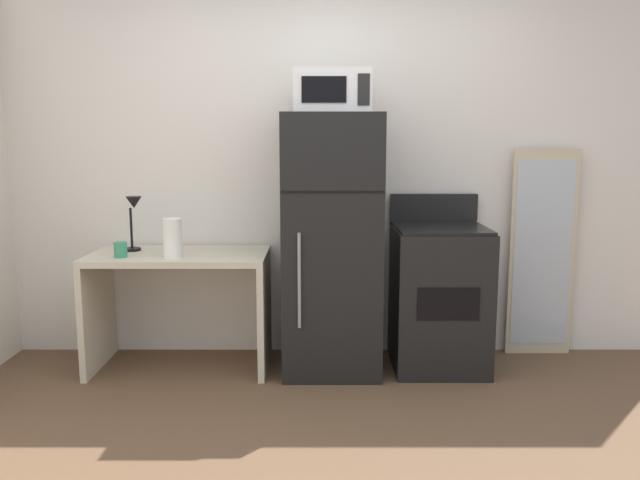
{
  "coord_description": "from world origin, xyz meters",
  "views": [
    {
      "loc": [
        -0.06,
        -2.68,
        1.48
      ],
      "look_at": [
        -0.05,
        1.1,
        0.87
      ],
      "focal_mm": 36.05,
      "sensor_mm": 36.0,
      "label": 1
    }
  ],
  "objects": [
    {
      "name": "desk_lamp",
      "position": [
        -1.25,
        1.39,
        0.99
      ],
      "size": [
        0.14,
        0.12,
        0.35
      ],
      "color": "black",
      "rests_on": "desk"
    },
    {
      "name": "refrigerator",
      "position": [
        0.02,
        1.31,
        0.81
      ],
      "size": [
        0.61,
        0.66,
        1.62
      ],
      "color": "black",
      "rests_on": "ground"
    },
    {
      "name": "ground_plane",
      "position": [
        0.0,
        0.0,
        0.0
      ],
      "size": [
        12.0,
        12.0,
        0.0
      ],
      "primitive_type": "plane",
      "color": "brown"
    },
    {
      "name": "coffee_mug",
      "position": [
        -1.27,
        1.17,
        0.8
      ],
      "size": [
        0.08,
        0.08,
        0.09
      ],
      "primitive_type": "cylinder",
      "color": "#338C66",
      "rests_on": "desk"
    },
    {
      "name": "oven_range",
      "position": [
        0.71,
        1.33,
        0.47
      ],
      "size": [
        0.58,
        0.61,
        1.1
      ],
      "color": "black",
      "rests_on": "ground"
    },
    {
      "name": "leaning_mirror",
      "position": [
        1.44,
        1.59,
        0.7
      ],
      "size": [
        0.44,
        0.03,
        1.4
      ],
      "color": "#C6B793",
      "rests_on": "ground"
    },
    {
      "name": "paper_towel_roll",
      "position": [
        -0.95,
        1.17,
        0.87
      ],
      "size": [
        0.11,
        0.11,
        0.24
      ],
      "primitive_type": "cylinder",
      "color": "white",
      "rests_on": "desk"
    },
    {
      "name": "microwave",
      "position": [
        0.02,
        1.29,
        1.75
      ],
      "size": [
        0.46,
        0.35,
        0.26
      ],
      "color": "silver",
      "rests_on": "refrigerator"
    },
    {
      "name": "wall_back_white",
      "position": [
        0.0,
        1.7,
        1.3
      ],
      "size": [
        5.0,
        0.1,
        2.6
      ],
      "primitive_type": "cube",
      "color": "silver",
      "rests_on": "ground"
    },
    {
      "name": "desk",
      "position": [
        -0.95,
        1.33,
        0.52
      ],
      "size": [
        1.12,
        0.61,
        0.75
      ],
      "color": "beige",
      "rests_on": "ground"
    }
  ]
}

